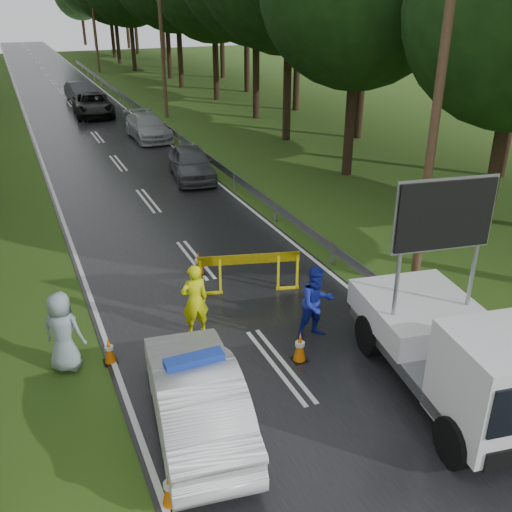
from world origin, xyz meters
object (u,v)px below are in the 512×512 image
barrier (249,264)px  queue_car_third (93,105)px  queue_car_fourth (80,92)px  civilian (317,303)px  queue_car_second (148,127)px  police_sedan (196,395)px  officer (195,300)px  work_truck (465,353)px  queue_car_first (191,163)px

barrier → queue_car_third: (0.14, 27.12, -0.13)m
queue_car_third → queue_car_fourth: 6.00m
civilian → queue_car_second: (1.31, 21.77, -0.24)m
police_sedan → queue_car_fourth: (3.16, 37.66, -0.01)m
officer → civilian: 2.87m
barrier → officer: bearing=-129.3°
officer → queue_car_third: (2.14, 28.53, -0.18)m
officer → police_sedan: bearing=70.3°
work_truck → queue_car_fourth: work_truck is taller
work_truck → queue_car_third: bearing=102.8°
queue_car_fourth → queue_car_first: bearing=-91.8°
queue_car_second → queue_car_third: size_ratio=0.89×
queue_car_fourth → barrier: bearing=-96.3°
work_truck → queue_car_fourth: 39.07m
barrier → queue_car_second: 19.16m
work_truck → queue_car_first: (-0.26, 16.70, -0.43)m
police_sedan → queue_car_second: 24.11m
barrier → queue_car_second: bearing=99.9°
barrier → queue_car_second: (1.87, 19.07, -0.18)m
civilian → queue_car_third: (-0.42, 29.81, -0.19)m
queue_car_first → police_sedan: bearing=-99.4°
officer → queue_car_fourth: 34.60m
barrier → queue_car_third: bearing=105.2°
civilian → queue_car_second: civilian is taller
police_sedan → queue_car_third: bearing=-87.9°
police_sedan → civilian: 4.02m
police_sedan → barrier: size_ratio=1.70×
queue_car_second → queue_car_third: 8.23m
work_truck → queue_car_third: (-1.92, 33.02, -0.41)m
queue_car_third → queue_car_second: bearing=-74.5°
work_truck → queue_car_fourth: bearing=102.3°
barrier → queue_car_fourth: queue_car_fourth is taller
barrier → civilian: bearing=-62.7°
work_truck → barrier: 6.26m
civilian → barrier: bearing=100.8°
queue_car_first → queue_car_fourth: bearing=102.2°
work_truck → queue_car_third: size_ratio=1.06×
barrier → civilian: 2.76m
police_sedan → queue_car_fourth: bearing=-87.0°
civilian → queue_car_second: bearing=85.6°
police_sedan → work_truck: work_truck is taller
barrier → queue_car_fourth: size_ratio=0.62×
police_sedan → queue_car_fourth: 37.79m
queue_car_third → queue_car_fourth: (0.02, 6.00, -0.02)m
civilian → queue_car_fourth: civilian is taller
queue_car_second → queue_car_fourth: bearing=95.9°
officer → civilian: (2.56, -1.28, 0.01)m
civilian → queue_car_fourth: size_ratio=0.43×
work_truck → queue_car_fourth: size_ratio=1.29×
officer → queue_car_first: bearing=-109.2°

